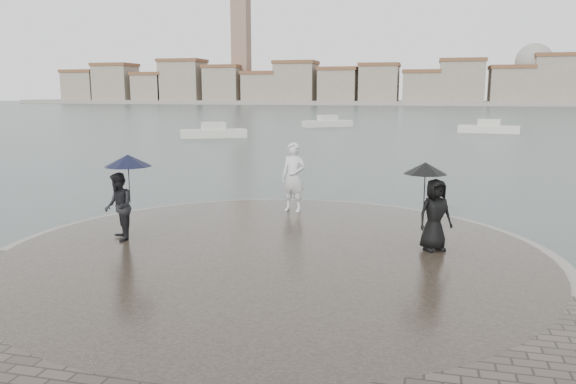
# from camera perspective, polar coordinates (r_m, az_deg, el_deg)

# --- Properties ---
(ground) EXTENTS (400.00, 400.00, 0.00)m
(ground) POSITION_cam_1_polar(r_m,az_deg,el_deg) (9.57, -7.31, -13.59)
(ground) COLOR #2B3835
(ground) RESTS_ON ground
(kerb_ring) EXTENTS (12.50, 12.50, 0.32)m
(kerb_ring) POSITION_cam_1_polar(r_m,az_deg,el_deg) (12.62, -1.46, -6.79)
(kerb_ring) COLOR gray
(kerb_ring) RESTS_ON ground
(quay_tip) EXTENTS (11.90, 11.90, 0.36)m
(quay_tip) POSITION_cam_1_polar(r_m,az_deg,el_deg) (12.62, -1.47, -6.70)
(quay_tip) COLOR #2D261E
(quay_tip) RESTS_ON ground
(statue) EXTENTS (0.82, 0.62, 2.03)m
(statue) POSITION_cam_1_polar(r_m,az_deg,el_deg) (16.40, 0.55, 1.52)
(statue) COLOR silver
(statue) RESTS_ON quay_tip
(visitor_left) EXTENTS (1.29, 1.15, 2.04)m
(visitor_left) POSITION_cam_1_polar(r_m,az_deg,el_deg) (13.72, -16.57, -0.07)
(visitor_left) COLOR black
(visitor_left) RESTS_ON quay_tip
(visitor_right) EXTENTS (1.20, 1.01, 1.95)m
(visitor_right) POSITION_cam_1_polar(r_m,az_deg,el_deg) (12.76, 14.45, -0.97)
(visitor_right) COLOR black
(visitor_right) RESTS_ON quay_tip
(far_skyline) EXTENTS (260.00, 20.00, 37.00)m
(far_skyline) POSITION_cam_1_polar(r_m,az_deg,el_deg) (169.11, 11.22, 10.56)
(far_skyline) COLOR gray
(far_skyline) RESTS_ON ground
(boats) EXTENTS (38.16, 21.28, 1.50)m
(boats) POSITION_cam_1_polar(r_m,az_deg,el_deg) (53.15, 12.29, 6.19)
(boats) COLOR beige
(boats) RESTS_ON ground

